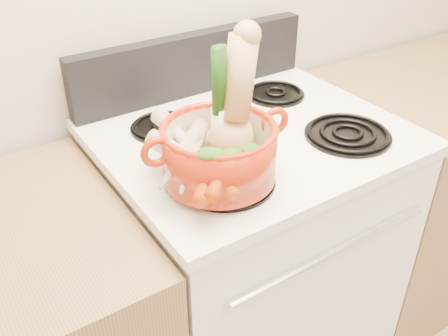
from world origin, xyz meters
TOP-DOWN VIEW (x-y plane):
  - stove_body at (0.00, 1.40)m, footprint 0.76×0.65m
  - cooktop at (0.00, 1.40)m, footprint 0.78×0.67m
  - control_backsplash at (0.00, 1.70)m, footprint 0.76×0.05m
  - oven_handle at (0.00, 1.06)m, footprint 0.60×0.02m
  - burner_front_left at (-0.19, 1.24)m, footprint 0.22×0.22m
  - burner_front_right at (0.19, 1.24)m, footprint 0.22×0.22m
  - burner_back_left at (-0.19, 1.54)m, footprint 0.17×0.17m
  - burner_back_right at (0.19, 1.54)m, footprint 0.17×0.17m
  - dutch_oven at (-0.20, 1.25)m, footprint 0.27×0.27m
  - pot_handle_left at (-0.34, 1.26)m, footprint 0.07×0.02m
  - pot_handle_right at (-0.06, 1.23)m, footprint 0.07×0.02m
  - squash at (-0.15, 1.28)m, footprint 0.20×0.17m
  - leek at (-0.18, 1.28)m, footprint 0.06×0.06m
  - ginger at (-0.18, 1.34)m, footprint 0.08×0.07m
  - parsnip_0 at (-0.27, 1.28)m, footprint 0.09×0.22m
  - parsnip_1 at (-0.26, 1.27)m, footprint 0.18×0.20m
  - parsnip_2 at (-0.26, 1.29)m, footprint 0.12×0.19m
  - parsnip_3 at (-0.29, 1.27)m, footprint 0.17×0.14m
  - parsnip_4 at (-0.25, 1.32)m, footprint 0.05×0.22m
  - carrot_0 at (-0.24, 1.19)m, footprint 0.05×0.15m
  - carrot_1 at (-0.27, 1.19)m, footprint 0.13×0.15m
  - carrot_2 at (-0.20, 1.20)m, footprint 0.03×0.16m
  - carrot_3 at (-0.25, 1.17)m, footprint 0.12×0.12m

SIDE VIEW (x-z plane):
  - stove_body at x=0.00m, z-range 0.00..0.92m
  - oven_handle at x=0.00m, z-range 0.77..0.79m
  - cooktop at x=0.00m, z-range 0.92..0.95m
  - burner_front_left at x=-0.19m, z-range 0.95..0.97m
  - burner_front_right at x=0.19m, z-range 0.95..0.97m
  - burner_back_left at x=-0.19m, z-range 0.95..0.97m
  - burner_back_right at x=0.19m, z-range 0.95..0.97m
  - carrot_0 at x=-0.24m, z-range 0.99..1.03m
  - ginger at x=-0.18m, z-range 0.99..1.03m
  - parsnip_0 at x=-0.27m, z-range 0.99..1.04m
  - carrot_1 at x=-0.27m, z-range 0.99..1.04m
  - carrot_2 at x=-0.20m, z-range 1.00..1.04m
  - parsnip_1 at x=-0.26m, z-range 0.99..1.06m
  - dutch_oven at x=-0.20m, z-range 0.97..1.09m
  - parsnip_2 at x=-0.26m, z-range 1.00..1.06m
  - carrot_3 at x=-0.25m, z-range 1.01..1.05m
  - parsnip_3 at x=-0.29m, z-range 1.01..1.06m
  - control_backsplash at x=0.00m, z-range 0.95..1.13m
  - parsnip_4 at x=-0.25m, z-range 1.01..1.07m
  - pot_handle_left at x=-0.34m, z-range 1.04..1.11m
  - pot_handle_right at x=-0.06m, z-range 1.04..1.11m
  - leek at x=-0.18m, z-range 0.99..1.26m
  - squash at x=-0.15m, z-range 0.98..1.27m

